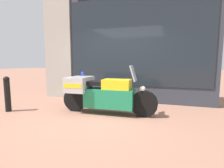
# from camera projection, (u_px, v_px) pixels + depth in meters

# --- Properties ---
(ground_plane) EXTENTS (60.00, 60.00, 0.00)m
(ground_plane) POSITION_uv_depth(u_px,v_px,m) (100.00, 117.00, 4.18)
(ground_plane) COLOR #9E6B56
(shop_building) EXTENTS (5.82, 0.55, 3.78)m
(shop_building) POSITION_uv_depth(u_px,v_px,m) (109.00, 45.00, 5.97)
(shop_building) COLOR #333842
(shop_building) RESTS_ON ground
(window_display) EXTENTS (4.29, 0.30, 2.10)m
(window_display) POSITION_uv_depth(u_px,v_px,m) (135.00, 86.00, 5.89)
(window_display) COLOR slate
(window_display) RESTS_ON ground
(paramedic_motorcycle) EXTENTS (2.46, 0.79, 1.23)m
(paramedic_motorcycle) POSITION_uv_depth(u_px,v_px,m) (101.00, 92.00, 4.45)
(paramedic_motorcycle) COLOR black
(paramedic_motorcycle) RESTS_ON ground
(street_bollard) EXTENTS (0.16, 0.16, 0.94)m
(street_bollard) POSITION_uv_depth(u_px,v_px,m) (7.00, 93.00, 4.62)
(street_bollard) COLOR black
(street_bollard) RESTS_ON ground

